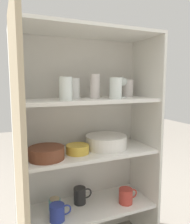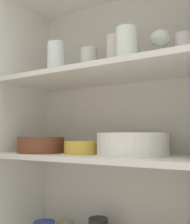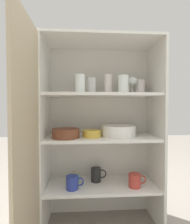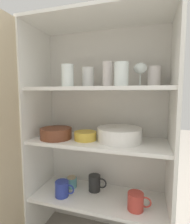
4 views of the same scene
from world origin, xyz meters
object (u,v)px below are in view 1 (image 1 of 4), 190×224
object	(u,v)px
plate_stack_white	(106,142)
serving_bowl_small	(77,149)
storage_jar	(55,204)
coffee_mug_primary	(80,195)
mixing_bowl_large	(46,152)

from	to	relation	value
plate_stack_white	serving_bowl_small	world-z (taller)	plate_stack_white
serving_bowl_small	storage_jar	world-z (taller)	serving_bowl_small
coffee_mug_primary	mixing_bowl_large	bearing A→B (deg)	-156.71
coffee_mug_primary	storage_jar	xyz separation A→B (m)	(-0.17, -0.00, -0.02)
serving_bowl_small	coffee_mug_primary	bearing A→B (deg)	61.74
serving_bowl_small	storage_jar	distance (m)	0.38
serving_bowl_small	coffee_mug_primary	size ratio (longest dim) A/B	1.12
serving_bowl_small	mixing_bowl_large	bearing A→B (deg)	-172.25
plate_stack_white	serving_bowl_small	distance (m)	0.20
plate_stack_white	mixing_bowl_large	distance (m)	0.39
mixing_bowl_large	storage_jar	world-z (taller)	mixing_bowl_large
mixing_bowl_large	storage_jar	xyz separation A→B (m)	(0.06, 0.09, -0.36)
mixing_bowl_large	serving_bowl_small	size ratio (longest dim) A/B	1.43
mixing_bowl_large	storage_jar	distance (m)	0.38
coffee_mug_primary	storage_jar	size ratio (longest dim) A/B	1.69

